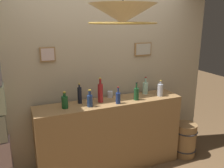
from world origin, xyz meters
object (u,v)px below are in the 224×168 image
object	(u,v)px
liquor_bottle_bourbon	(80,95)
wooden_barrel	(185,140)
glass_tumbler_rocks	(110,94)
liquor_bottle_amaro	(145,88)
liquor_bottle_vodka	(65,102)
liquor_bottle_rum	(118,98)
liquor_bottle_gin	(90,100)
liquor_bottle_brandy	(136,94)
pendant_lamp	(123,14)
liquor_bottle_port	(160,90)
liquor_bottle_whiskey	(100,92)

from	to	relation	value
liquor_bottle_bourbon	wooden_barrel	size ratio (longest dim) A/B	0.50
liquor_bottle_bourbon	glass_tumbler_rocks	size ratio (longest dim) A/B	3.04
liquor_bottle_amaro	glass_tumbler_rocks	bearing A→B (deg)	175.01
liquor_bottle_vodka	liquor_bottle_rum	bearing A→B (deg)	-8.84
liquor_bottle_gin	liquor_bottle_brandy	world-z (taller)	liquor_bottle_brandy
glass_tumbler_rocks	liquor_bottle_vodka	bearing A→B (deg)	-165.62
liquor_bottle_vodka	pendant_lamp	distance (m)	1.32
liquor_bottle_gin	liquor_bottle_rum	bearing A→B (deg)	-5.53
liquor_bottle_port	liquor_bottle_brandy	world-z (taller)	liquor_bottle_brandy
liquor_bottle_amaro	liquor_bottle_whiskey	size ratio (longest dim) A/B	0.77
liquor_bottle_gin	liquor_bottle_amaro	distance (m)	0.92
liquor_bottle_amaro	wooden_barrel	distance (m)	1.06
liquor_bottle_whiskey	pendant_lamp	size ratio (longest dim) A/B	0.53
liquor_bottle_bourbon	glass_tumbler_rocks	bearing A→B (deg)	8.83
liquor_bottle_rum	glass_tumbler_rocks	size ratio (longest dim) A/B	2.59
liquor_bottle_brandy	liquor_bottle_vodka	bearing A→B (deg)	175.94
liquor_bottle_bourbon	liquor_bottle_brandy	bearing A→B (deg)	-12.88
liquor_bottle_amaro	liquor_bottle_port	size ratio (longest dim) A/B	1.09
liquor_bottle_port	pendant_lamp	size ratio (longest dim) A/B	0.37
liquor_bottle_rum	wooden_barrel	world-z (taller)	liquor_bottle_rum
glass_tumbler_rocks	pendant_lamp	bearing A→B (deg)	-105.40
liquor_bottle_amaro	liquor_bottle_brandy	xyz separation A→B (m)	(-0.25, -0.19, -0.00)
liquor_bottle_amaro	wooden_barrel	world-z (taller)	liquor_bottle_amaro
liquor_bottle_amaro	liquor_bottle_bourbon	world-z (taller)	liquor_bottle_bourbon
glass_tumbler_rocks	wooden_barrel	bearing A→B (deg)	-14.04
pendant_lamp	liquor_bottle_amaro	bearing A→B (deg)	47.70
liquor_bottle_bourbon	pendant_lamp	distance (m)	1.31
liquor_bottle_vodka	liquor_bottle_port	size ratio (longest dim) A/B	0.91
glass_tumbler_rocks	pendant_lamp	xyz separation A→B (m)	(-0.25, -0.91, 1.05)
liquor_bottle_amaro	glass_tumbler_rocks	size ratio (longest dim) A/B	2.90
liquor_bottle_brandy	glass_tumbler_rocks	xyz separation A→B (m)	(-0.28, 0.24, -0.04)
glass_tumbler_rocks	wooden_barrel	distance (m)	1.42
liquor_bottle_port	wooden_barrel	xyz separation A→B (m)	(0.47, -0.06, -0.84)
liquor_bottle_port	liquor_bottle_rum	bearing A→B (deg)	-175.44
liquor_bottle_gin	liquor_bottle_vodka	size ratio (longest dim) A/B	1.04
liquor_bottle_bourbon	liquor_bottle_gin	bearing A→B (deg)	-63.82
liquor_bottle_amaro	liquor_bottle_rum	world-z (taller)	liquor_bottle_amaro
liquor_bottle_bourbon	liquor_bottle_amaro	bearing A→B (deg)	1.36
liquor_bottle_brandy	wooden_barrel	size ratio (longest dim) A/B	0.47
liquor_bottle_brandy	liquor_bottle_bourbon	bearing A→B (deg)	167.12
liquor_bottle_amaro	liquor_bottle_bourbon	bearing A→B (deg)	-178.64
liquor_bottle_brandy	glass_tumbler_rocks	size ratio (longest dim) A/B	2.82
liquor_bottle_amaro	liquor_bottle_vodka	world-z (taller)	liquor_bottle_amaro
liquor_bottle_port	liquor_bottle_rum	world-z (taller)	liquor_bottle_port
liquor_bottle_whiskey	liquor_bottle_brandy	distance (m)	0.49
liquor_bottle_port	liquor_bottle_whiskey	size ratio (longest dim) A/B	0.70
liquor_bottle_amaro	liquor_bottle_vodka	bearing A→B (deg)	-174.10
glass_tumbler_rocks	liquor_bottle_port	bearing A→B (deg)	-18.13
liquor_bottle_vodka	liquor_bottle_port	distance (m)	1.34
liquor_bottle_whiskey	liquor_bottle_rum	bearing A→B (deg)	-36.41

